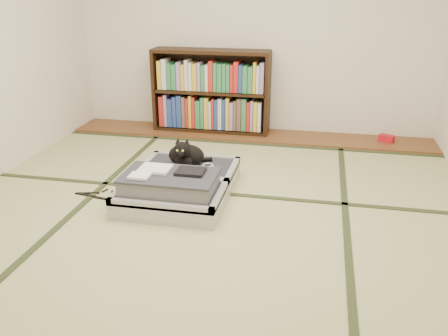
# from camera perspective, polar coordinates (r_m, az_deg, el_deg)

# --- Properties ---
(floor) EXTENTS (4.50, 4.50, 0.00)m
(floor) POSITION_cam_1_polar(r_m,az_deg,el_deg) (3.53, -1.95, -5.77)
(floor) COLOR #C1BD80
(floor) RESTS_ON ground
(wood_strip) EXTENTS (4.00, 0.50, 0.02)m
(wood_strip) POSITION_cam_1_polar(r_m,az_deg,el_deg) (5.35, 3.04, 4.02)
(wood_strip) COLOR brown
(wood_strip) RESTS_ON ground
(red_item) EXTENTS (0.17, 0.14, 0.07)m
(red_item) POSITION_cam_1_polar(r_m,az_deg,el_deg) (5.36, 18.96, 3.40)
(red_item) COLOR red
(red_item) RESTS_ON wood_strip
(room_shell) EXTENTS (4.50, 4.50, 4.50)m
(room_shell) POSITION_cam_1_polar(r_m,az_deg,el_deg) (3.14, -2.30, 18.66)
(room_shell) COLOR white
(room_shell) RESTS_ON ground
(tatami_borders) EXTENTS (4.00, 4.50, 0.01)m
(tatami_borders) POSITION_cam_1_polar(r_m,az_deg,el_deg) (3.96, -0.29, -2.50)
(tatami_borders) COLOR #2D381E
(tatami_borders) RESTS_ON ground
(bookcase) EXTENTS (1.31, 0.30, 0.92)m
(bookcase) POSITION_cam_1_polar(r_m,az_deg,el_deg) (5.38, -1.56, 9.02)
(bookcase) COLOR black
(bookcase) RESTS_ON wood_strip
(suitcase) EXTENTS (0.80, 1.06, 0.31)m
(suitcase) POSITION_cam_1_polar(r_m,az_deg,el_deg) (3.79, -5.50, -2.04)
(suitcase) COLOR silver
(suitcase) RESTS_ON floor
(cat) EXTENTS (0.35, 0.36, 0.29)m
(cat) POSITION_cam_1_polar(r_m,az_deg,el_deg) (3.99, -4.64, 1.56)
(cat) COLOR black
(cat) RESTS_ON suitcase
(cable_coil) EXTENTS (0.11, 0.11, 0.03)m
(cable_coil) POSITION_cam_1_polar(r_m,az_deg,el_deg) (4.01, -1.99, 0.26)
(cable_coil) COLOR white
(cable_coil) RESTS_ON suitcase
(hanger) EXTENTS (0.41, 0.22, 0.01)m
(hanger) POSITION_cam_1_polar(r_m,az_deg,el_deg) (3.96, -14.77, -3.24)
(hanger) COLOR black
(hanger) RESTS_ON floor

